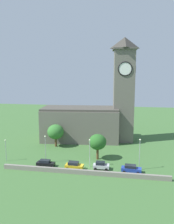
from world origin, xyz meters
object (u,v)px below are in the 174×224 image
church (93,114)px  car_silver (101,165)px  streetlamp_west_end (6,146)px  car_yellow (74,165)px  streetlamp_central (90,149)px  car_blue (131,169)px  streetlamp_east_mid (140,150)px  tree_churchyard (98,142)px  streetlamp_west_mid (45,145)px  car_black (45,163)px  tree_riverside_west (56,132)px

church → car_silver: bearing=-77.3°
streetlamp_west_end → car_yellow: bearing=-6.3°
streetlamp_west_end → streetlamp_central: bearing=0.1°
church → streetlamp_central: size_ratio=4.89×
car_blue → streetlamp_east_mid: 5.07m
streetlamp_west_end → tree_churchyard: 25.12m
streetlamp_west_mid → church: bearing=68.4°
car_black → tree_churchyard: size_ratio=0.66×
church → car_blue: bearing=-63.3°
streetlamp_west_end → streetlamp_central: 23.17m
car_black → streetlamp_west_mid: (-0.77, 2.37, 4.10)m
streetlamp_west_end → streetlamp_west_mid: (11.07, 0.79, 0.81)m
streetlamp_central → car_black: bearing=-172.0°
car_black → tree_churchyard: bearing=30.0°
church → tree_riverside_west: 15.41m
car_black → car_yellow: (7.72, -0.57, 0.11)m
church → car_yellow: size_ratio=7.80×
streetlamp_central → tree_churchyard: size_ratio=1.02×
car_blue → streetlamp_west_mid: streetlamp_west_mid is taller
car_black → streetlamp_central: bearing=8.0°
car_silver → tree_riverside_west: size_ratio=0.54×
car_blue → tree_churchyard: bearing=141.1°
tree_riverside_west → streetlamp_east_mid: bearing=-29.0°
tree_churchyard → streetlamp_central: bearing=-102.9°
streetlamp_east_mid → tree_churchyard: (-11.11, 5.43, -0.26)m
car_silver → tree_riverside_west: (-16.71, 15.65, 3.96)m
streetlamp_central → tree_churchyard: (1.30, 5.68, 0.07)m
streetlamp_west_end → streetlamp_east_mid: streetlamp_east_mid is taller
car_silver → streetlamp_west_mid: bearing=173.4°
car_black → streetlamp_west_end: bearing=172.4°
car_black → streetlamp_west_mid: size_ratio=0.63×
car_blue → car_silver: bearing=174.6°
car_blue → streetlamp_central: size_ratio=0.67×
car_yellow → streetlamp_west_mid: (-8.49, 2.94, 3.99)m
car_black → car_blue: car_blue is taller
car_blue → tree_riverside_west: 29.39m
tree_riverside_west → tree_churchyard: (14.98, -9.00, 0.02)m
church → tree_churchyard: church is taller
streetlamp_west_mid → streetlamp_central: (12.09, -0.77, -0.08)m
car_silver → car_blue: car_silver is taller
car_blue → streetlamp_west_mid: size_ratio=0.65×
car_blue → streetlamp_west_mid: (-22.50, 2.45, 4.00)m
tree_riverside_west → tree_churchyard: size_ratio=1.03×
car_yellow → streetlamp_west_mid: bearing=160.9°
streetlamp_west_mid → tree_riverside_west: 13.99m
car_black → streetlamp_east_mid: streetlamp_east_mid is taller
car_yellow → car_blue: (14.01, 0.49, -0.02)m
car_blue → streetlamp_east_mid: size_ratio=0.62×
car_blue → tree_churchyard: size_ratio=0.68×
car_black → car_blue: bearing=-0.2°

